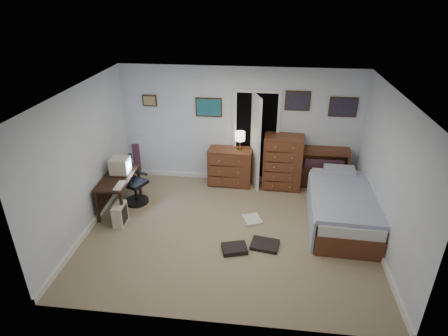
{
  "coord_description": "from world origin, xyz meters",
  "views": [
    {
      "loc": [
        0.54,
        -5.43,
        3.95
      ],
      "look_at": [
        -0.13,
        0.3,
        1.1
      ],
      "focal_mm": 30.0,
      "sensor_mm": 36.0,
      "label": 1
    }
  ],
  "objects_px": {
    "office_chair": "(133,185)",
    "tall_dresser": "(283,162)",
    "low_dresser": "(230,167)",
    "computer_desk": "(114,184)",
    "bed": "(342,206)"
  },
  "relations": [
    {
      "from": "low_dresser",
      "to": "bed",
      "type": "relative_size",
      "value": 0.42
    },
    {
      "from": "low_dresser",
      "to": "tall_dresser",
      "type": "bearing_deg",
      "value": 2.04
    },
    {
      "from": "tall_dresser",
      "to": "office_chair",
      "type": "bearing_deg",
      "value": -158.25
    },
    {
      "from": "bed",
      "to": "tall_dresser",
      "type": "bearing_deg",
      "value": 133.34
    },
    {
      "from": "computer_desk",
      "to": "office_chair",
      "type": "height_order",
      "value": "office_chair"
    },
    {
      "from": "low_dresser",
      "to": "computer_desk",
      "type": "bearing_deg",
      "value": -146.68
    },
    {
      "from": "computer_desk",
      "to": "tall_dresser",
      "type": "xyz_separation_m",
      "value": [
        3.21,
        1.19,
        0.07
      ]
    },
    {
      "from": "tall_dresser",
      "to": "bed",
      "type": "bearing_deg",
      "value": -45.46
    },
    {
      "from": "office_chair",
      "to": "tall_dresser",
      "type": "height_order",
      "value": "tall_dresser"
    },
    {
      "from": "low_dresser",
      "to": "office_chair",
      "type": "bearing_deg",
      "value": -148.31
    },
    {
      "from": "tall_dresser",
      "to": "bed",
      "type": "xyz_separation_m",
      "value": [
        1.05,
        -1.21,
        -0.26
      ]
    },
    {
      "from": "office_chair",
      "to": "bed",
      "type": "relative_size",
      "value": 0.44
    },
    {
      "from": "office_chair",
      "to": "tall_dresser",
      "type": "bearing_deg",
      "value": 41.85
    },
    {
      "from": "office_chair",
      "to": "low_dresser",
      "type": "xyz_separation_m",
      "value": [
        1.83,
        0.99,
        0.04
      ]
    },
    {
      "from": "computer_desk",
      "to": "office_chair",
      "type": "xyz_separation_m",
      "value": [
        0.28,
        0.23,
        -0.14
      ]
    }
  ]
}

